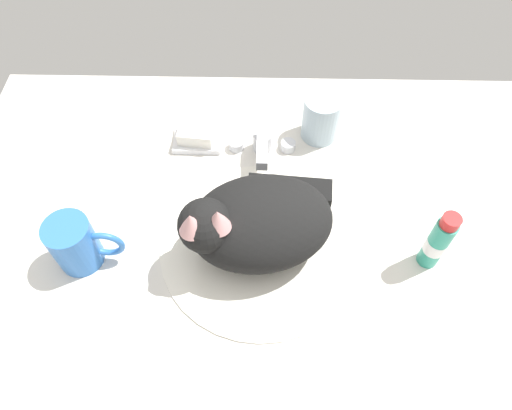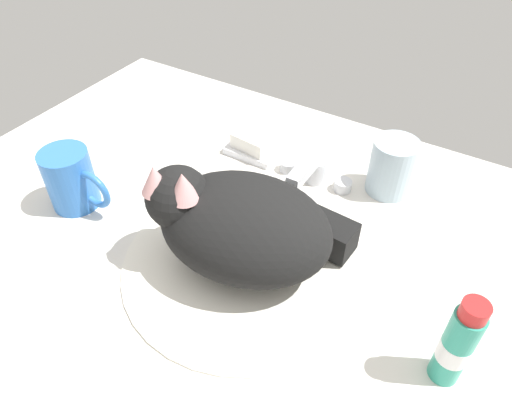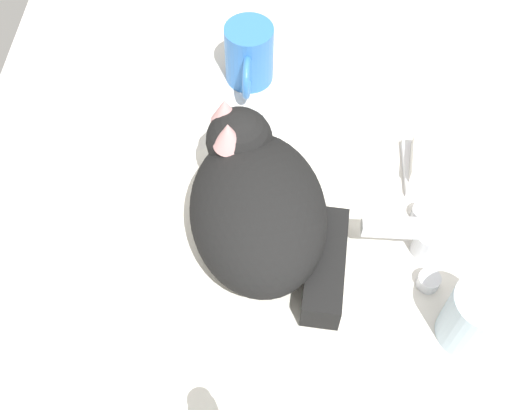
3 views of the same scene
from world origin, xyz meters
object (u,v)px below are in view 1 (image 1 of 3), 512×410
(soap_bar, at_px, (198,133))
(toothpaste_bottle, at_px, (440,242))
(cat, at_px, (258,221))
(faucet, at_px, (264,144))
(rinse_cup, at_px, (323,118))
(coffee_mug, at_px, (79,244))

(soap_bar, relative_size, toothpaste_bottle, 0.52)
(toothpaste_bottle, bearing_deg, cat, 175.26)
(faucet, relative_size, rinse_cup, 1.41)
(rinse_cup, bearing_deg, faucet, -154.80)
(cat, bearing_deg, soap_bar, 117.34)
(coffee_mug, relative_size, rinse_cup, 1.28)
(rinse_cup, bearing_deg, cat, -115.47)
(faucet, distance_m, rinse_cup, 0.12)
(soap_bar, xyz_separation_m, toothpaste_bottle, (0.40, -0.25, 0.03))
(coffee_mug, xyz_separation_m, rinse_cup, (0.40, 0.28, -0.00))
(faucet, relative_size, soap_bar, 1.95)
(rinse_cup, bearing_deg, toothpaste_bottle, -59.43)
(cat, height_order, rinse_cup, cat)
(soap_bar, distance_m, toothpaste_bottle, 0.47)
(faucet, relative_size, cat, 0.50)
(coffee_mug, distance_m, rinse_cup, 0.49)
(rinse_cup, relative_size, soap_bar, 1.38)
(coffee_mug, bearing_deg, toothpaste_bottle, 0.80)
(cat, xyz_separation_m, toothpaste_bottle, (0.28, -0.02, -0.01))
(cat, height_order, soap_bar, cat)
(toothpaste_bottle, bearing_deg, rinse_cup, 120.57)
(cat, distance_m, toothpaste_bottle, 0.28)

